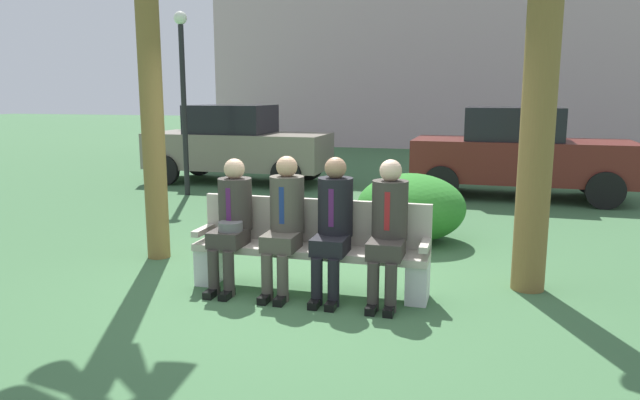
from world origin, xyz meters
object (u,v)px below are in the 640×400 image
seated_man_rightmost (388,224)px  parked_car_far (519,153)px  park_bench (311,247)px  seated_man_leftmost (232,217)px  seated_man_centerleft (285,217)px  parked_car_near (237,144)px  street_lamp (183,84)px  shrub_near_bench (411,207)px  seated_man_centerright (333,220)px

seated_man_rightmost → parked_car_far: 6.38m
park_bench → seated_man_leftmost: seated_man_leftmost is taller
seated_man_centerleft → seated_man_rightmost: size_ratio=1.00×
parked_car_near → parked_car_far: bearing=-3.4°
parked_car_far → seated_man_rightmost: bearing=-103.2°
park_bench → seated_man_centerleft: seated_man_centerleft is taller
parked_car_far → street_lamp: 6.39m
park_bench → shrub_near_bench: size_ratio=1.63×
park_bench → parked_car_near: 7.37m
seated_man_centerright → park_bench: bearing=154.2°
street_lamp → seated_man_rightmost: bearing=-46.0°
seated_man_leftmost → street_lamp: (-3.07, 4.81, 1.38)m
parked_car_far → street_lamp: street_lamp is taller
seated_man_centerleft → street_lamp: street_lamp is taller
seated_man_leftmost → street_lamp: 5.87m
shrub_near_bench → parked_car_near: (-4.28, 4.18, 0.39)m
park_bench → seated_man_centerright: size_ratio=1.74×
seated_man_rightmost → parked_car_near: bearing=123.6°
park_bench → parked_car_near: bearing=119.0°
park_bench → street_lamp: (-3.85, 4.67, 1.67)m
park_bench → seated_man_centerleft: bearing=-151.5°
park_bench → seated_man_centerright: bearing=-25.8°
seated_man_centerright → street_lamp: 6.46m
seated_man_centerleft → shrub_near_bench: (0.95, 2.38, -0.30)m
seated_man_leftmost → seated_man_rightmost: (1.57, 0.01, 0.02)m
parked_car_near → parked_car_far: same height
seated_man_rightmost → street_lamp: street_lamp is taller
parked_car_near → street_lamp: size_ratio=1.15×
seated_man_leftmost → seated_man_centerleft: bearing=1.0°
seated_man_centerright → shrub_near_bench: size_ratio=0.94×
seated_man_centerleft → seated_man_rightmost: 1.02m
seated_man_leftmost → seated_man_rightmost: size_ratio=0.97×
seated_man_leftmost → seated_man_centerleft: (0.55, 0.01, 0.02)m
seated_man_centerleft → street_lamp: 6.16m
seated_man_leftmost → parked_car_near: bearing=112.9°
seated_man_centerleft → park_bench: bearing=28.5°
shrub_near_bench → seated_man_centerright: bearing=-100.9°
seated_man_centerleft → seated_man_rightmost: (1.02, -0.00, -0.00)m
park_bench → parked_car_far: parked_car_far is taller
seated_man_rightmost → shrub_near_bench: 2.40m
park_bench → seated_man_centerright: seated_man_centerright is taller
parked_car_near → seated_man_rightmost: bearing=-56.4°
seated_man_leftmost → parked_car_far: (3.03, 6.22, 0.11)m
seated_man_centerright → parked_car_far: bearing=72.2°
seated_man_centerleft → parked_car_far: size_ratio=0.34×
seated_man_leftmost → seated_man_centerright: 1.04m
seated_man_centerright → street_lamp: size_ratio=0.39×
shrub_near_bench → street_lamp: 5.43m
seated_man_rightmost → park_bench: bearing=170.9°
park_bench → shrub_near_bench: 2.37m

